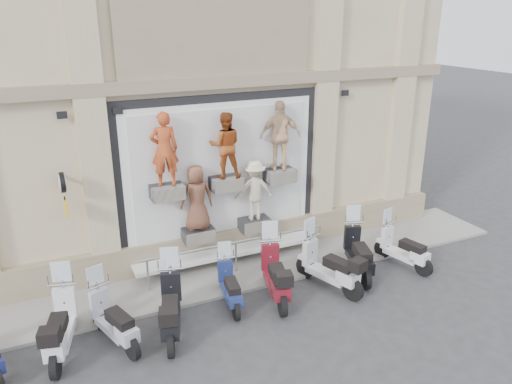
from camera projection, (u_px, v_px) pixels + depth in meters
ground at (270, 313)px, 11.39m from camera, size 90.00×90.00×0.00m
sidewalk at (235, 270)px, 13.17m from camera, size 16.00×2.20×0.08m
building at (171, 28)px, 15.31m from camera, size 14.00×8.60×12.00m
shop_vitrine at (227, 177)px, 12.93m from camera, size 5.60×0.85×4.30m
guard_rail at (236, 258)px, 12.94m from camera, size 5.06×0.10×0.93m
clock_sign_bracket at (63, 189)px, 10.99m from camera, size 0.10×0.80×1.02m
scooter_b at (59, 316)px, 9.80m from camera, size 1.11×2.16×1.69m
scooter_c at (112, 311)px, 10.10m from camera, size 1.12×1.98×1.54m
scooter_d at (170, 298)px, 10.39m from camera, size 1.20×2.17×1.70m
scooter_e at (230, 279)px, 11.48m from camera, size 0.76×1.75×1.37m
scooter_f at (275, 266)px, 11.71m from camera, size 1.12×2.18×1.70m
scooter_g at (329, 258)px, 12.13m from camera, size 1.20×2.14×1.67m
scooter_h at (359, 245)px, 12.82m from camera, size 1.24×2.13×1.66m
scooter_i at (404, 241)px, 13.22m from camera, size 0.94×1.90×1.48m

